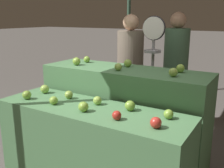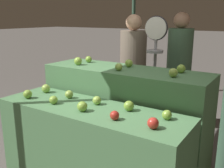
# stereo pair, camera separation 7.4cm
# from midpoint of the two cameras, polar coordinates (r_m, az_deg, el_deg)

# --- Properties ---
(display_counter_front) EXTENTS (1.75, 0.55, 0.85)m
(display_counter_front) POSITION_cam_midpoint_polar(r_m,az_deg,el_deg) (2.45, -3.86, -14.51)
(display_counter_front) COLOR #4C7A4C
(display_counter_front) RESTS_ON ground_plane
(display_counter_back) EXTENTS (1.75, 0.55, 1.09)m
(display_counter_back) POSITION_cam_midpoint_polar(r_m,az_deg,el_deg) (2.85, 3.42, -7.47)
(display_counter_back) COLOR #4C7A4C
(display_counter_back) RESTS_ON ground_plane
(apple_front_0) EXTENTS (0.08, 0.08, 0.08)m
(apple_front_0) POSITION_cam_midpoint_polar(r_m,az_deg,el_deg) (2.61, -17.10, -2.14)
(apple_front_0) COLOR #7AA338
(apple_front_0) RESTS_ON display_counter_front
(apple_front_1) EXTENTS (0.08, 0.08, 0.08)m
(apple_front_1) POSITION_cam_midpoint_polar(r_m,az_deg,el_deg) (2.39, -11.75, -3.42)
(apple_front_1) COLOR #84AD3D
(apple_front_1) RESTS_ON display_counter_front
(apple_front_2) EXTENTS (0.09, 0.09, 0.09)m
(apple_front_2) POSITION_cam_midpoint_polar(r_m,az_deg,el_deg) (2.17, -5.51, -4.89)
(apple_front_2) COLOR #84AD3D
(apple_front_2) RESTS_ON display_counter_front
(apple_front_3) EXTENTS (0.07, 0.07, 0.07)m
(apple_front_3) POSITION_cam_midpoint_polar(r_m,az_deg,el_deg) (1.99, 1.65, -6.84)
(apple_front_3) COLOR #AD281E
(apple_front_3) RESTS_ON display_counter_front
(apple_front_4) EXTENTS (0.08, 0.08, 0.08)m
(apple_front_4) POSITION_cam_midpoint_polar(r_m,az_deg,el_deg) (1.87, 10.06, -8.40)
(apple_front_4) COLOR #B72D23
(apple_front_4) RESTS_ON display_counter_front
(apple_front_5) EXTENTS (0.09, 0.09, 0.09)m
(apple_front_5) POSITION_cam_midpoint_polar(r_m,az_deg,el_deg) (2.76, -13.45, -0.96)
(apple_front_5) COLOR #8EB247
(apple_front_5) RESTS_ON display_counter_front
(apple_front_6) EXTENTS (0.08, 0.08, 0.08)m
(apple_front_6) POSITION_cam_midpoint_polar(r_m,az_deg,el_deg) (2.53, -8.50, -2.25)
(apple_front_6) COLOR #8EB247
(apple_front_6) RESTS_ON display_counter_front
(apple_front_7) EXTENTS (0.08, 0.08, 0.08)m
(apple_front_7) POSITION_cam_midpoint_polar(r_m,az_deg,el_deg) (2.33, -2.40, -3.59)
(apple_front_7) COLOR #8EB247
(apple_front_7) RESTS_ON display_counter_front
(apple_front_8) EXTENTS (0.09, 0.09, 0.09)m
(apple_front_8) POSITION_cam_midpoint_polar(r_m,az_deg,el_deg) (2.18, 4.66, -4.77)
(apple_front_8) COLOR #7AA338
(apple_front_8) RESTS_ON display_counter_front
(apple_front_9) EXTENTS (0.08, 0.08, 0.08)m
(apple_front_9) POSITION_cam_midpoint_polar(r_m,az_deg,el_deg) (2.05, 12.88, -6.57)
(apple_front_9) COLOR #7AA338
(apple_front_9) RESTS_ON display_counter_front
(apple_back_0) EXTENTS (0.09, 0.09, 0.09)m
(apple_back_0) POSITION_cam_midpoint_polar(r_m,az_deg,el_deg) (2.91, -6.68, 4.97)
(apple_back_0) COLOR #84AD3D
(apple_back_0) RESTS_ON display_counter_back
(apple_back_1) EXTENTS (0.07, 0.07, 0.07)m
(apple_back_1) POSITION_cam_midpoint_polar(r_m,az_deg,el_deg) (2.59, 2.32, 3.73)
(apple_back_1) COLOR #8EB247
(apple_back_1) RESTS_ON display_counter_back
(apple_back_2) EXTENTS (0.08, 0.08, 0.08)m
(apple_back_2) POSITION_cam_midpoint_polar(r_m,az_deg,el_deg) (2.37, 14.08, 2.40)
(apple_back_2) COLOR #8EB247
(apple_back_2) RESTS_ON display_counter_back
(apple_back_3) EXTENTS (0.07, 0.07, 0.07)m
(apple_back_3) POSITION_cam_midpoint_polar(r_m,az_deg,el_deg) (3.07, -4.42, 5.39)
(apple_back_3) COLOR #7AA338
(apple_back_3) RESTS_ON display_counter_back
(apple_back_4) EXTENTS (0.08, 0.08, 0.08)m
(apple_back_4) POSITION_cam_midpoint_polar(r_m,az_deg,el_deg) (2.78, 4.46, 4.53)
(apple_back_4) COLOR #84AD3D
(apple_back_4) RESTS_ON display_counter_back
(apple_back_5) EXTENTS (0.08, 0.08, 0.08)m
(apple_back_5) POSITION_cam_midpoint_polar(r_m,az_deg,el_deg) (2.57, 15.63, 3.22)
(apple_back_5) COLOR #84AD3D
(apple_back_5) RESTS_ON display_counter_back
(produce_scale) EXTENTS (0.28, 0.20, 1.62)m
(produce_scale) POSITION_cam_midpoint_polar(r_m,az_deg,el_deg) (3.21, 10.01, 6.57)
(produce_scale) COLOR #99999E
(produce_scale) RESTS_ON ground_plane
(person_vendor_at_scale) EXTENTS (0.45, 0.45, 1.64)m
(person_vendor_at_scale) POSITION_cam_midpoint_polar(r_m,az_deg,el_deg) (3.66, 5.17, 3.95)
(person_vendor_at_scale) COLOR #2D2D38
(person_vendor_at_scale) RESTS_ON ground_plane
(person_customer_left) EXTENTS (0.41, 0.41, 1.67)m
(person_customer_left) POSITION_cam_midpoint_polar(r_m,az_deg,el_deg) (3.85, 14.94, 4.41)
(person_customer_left) COLOR #2D2D38
(person_customer_left) RESTS_ON ground_plane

